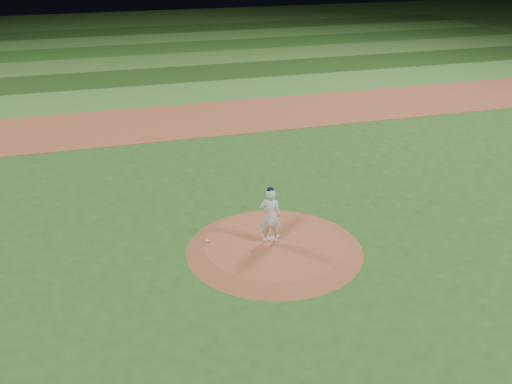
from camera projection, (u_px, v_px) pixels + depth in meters
ground at (274, 249)px, 17.81m from camera, size 120.00×120.00×0.00m
infield_dirt_band at (191, 120)px, 29.99m from camera, size 70.00×6.00×0.02m
outfield_stripe_0 at (174, 94)px, 34.78m from camera, size 70.00×5.00×0.02m
outfield_stripe_1 at (162, 76)px, 39.13m from camera, size 70.00×5.00×0.02m
outfield_stripe_2 at (153, 61)px, 43.48m from camera, size 70.00×5.00×0.02m
outfield_stripe_3 at (145, 49)px, 47.84m from camera, size 70.00×5.00×0.02m
outfield_stripe_4 at (139, 39)px, 52.19m from camera, size 70.00×5.00×0.02m
outfield_stripe_5 at (133, 31)px, 56.54m from camera, size 70.00×5.00×0.02m
pitchers_mound at (274, 246)px, 17.75m from camera, size 5.50×5.50×0.25m
pitching_rubber at (271, 238)px, 17.94m from camera, size 0.62×0.34×0.03m
rosin_bag at (207, 241)px, 17.72m from camera, size 0.12×0.12×0.07m
pitcher_on_mound at (270, 215)px, 17.40m from camera, size 0.75×0.61×1.84m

